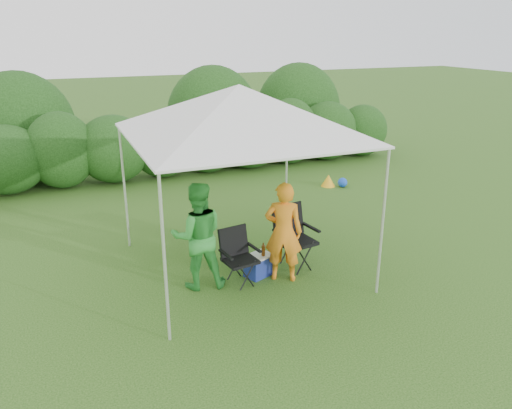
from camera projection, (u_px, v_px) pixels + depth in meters
name	position (u px, v px, depth m)	size (l,w,h in m)	color
ground	(253.00, 281.00, 7.47)	(70.00, 70.00, 0.00)	#3A641F
hedge	(162.00, 145.00, 12.42)	(13.31, 1.53, 1.80)	#214D18
canopy	(239.00, 111.00, 7.08)	(3.10, 3.10, 2.83)	silver
chair_right	(293.00, 233.00, 7.79)	(0.67, 0.62, 0.98)	black
chair_left	(238.00, 252.00, 7.30)	(0.57, 0.53, 0.83)	black
man	(283.00, 232.00, 7.28)	(0.55, 0.36, 1.52)	orange
woman	(198.00, 236.00, 7.07)	(0.77, 0.60, 1.58)	green
cooler	(259.00, 265.00, 7.57)	(0.48, 0.42, 0.34)	#213397
bottle	(263.00, 249.00, 7.47)	(0.06, 0.06, 0.21)	#592D0C
lawn_toy	(332.00, 181.00, 11.88)	(0.56, 0.47, 0.28)	yellow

